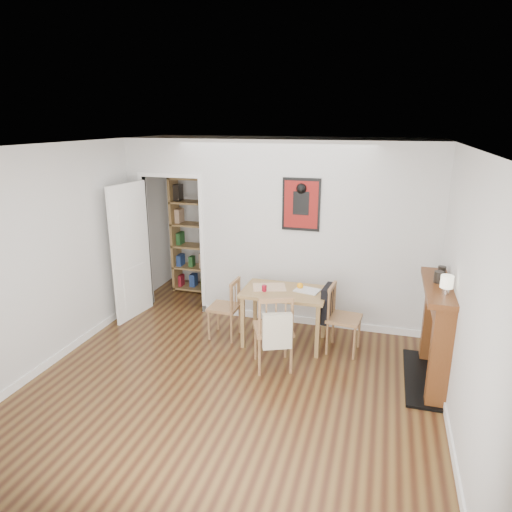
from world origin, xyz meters
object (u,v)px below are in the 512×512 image
(chair_left, at_px, (224,308))
(notebook, at_px, (307,290))
(orange_fruit, at_px, (300,286))
(mantel_lamp, at_px, (447,283))
(chair_front, at_px, (273,330))
(bookshelf, at_px, (197,236))
(ceramic_jar_a, at_px, (439,277))
(dining_table, at_px, (285,297))
(fireplace, at_px, (437,331))
(ceramic_jar_b, at_px, (442,271))
(chair_right, at_px, (343,318))
(red_glass, at_px, (264,288))

(chair_left, relative_size, notebook, 2.71)
(chair_left, xyz_separation_m, orange_fruit, (1.00, 0.17, 0.36))
(chair_left, bearing_deg, mantel_lamp, -14.60)
(chair_front, distance_m, mantel_lamp, 1.97)
(bookshelf, xyz_separation_m, ceramic_jar_a, (3.64, -1.87, 0.24))
(dining_table, relative_size, bookshelf, 0.55)
(bookshelf, xyz_separation_m, fireplace, (3.68, -1.93, -0.36))
(mantel_lamp, bearing_deg, ceramic_jar_b, 88.51)
(chair_right, height_order, mantel_lamp, mantel_lamp)
(red_glass, distance_m, mantel_lamp, 2.22)
(orange_fruit, bearing_deg, notebook, -25.69)
(chair_left, height_order, chair_right, chair_right)
(red_glass, xyz_separation_m, ceramic_jar_b, (2.08, -0.04, 0.44))
(fireplace, distance_m, ceramic_jar_b, 0.67)
(red_glass, relative_size, ceramic_jar_a, 0.65)
(chair_front, distance_m, notebook, 0.81)
(chair_right, height_order, ceramic_jar_b, ceramic_jar_b)
(notebook, relative_size, ceramic_jar_b, 2.78)
(chair_front, relative_size, mantel_lamp, 4.78)
(ceramic_jar_a, distance_m, ceramic_jar_b, 0.26)
(dining_table, bearing_deg, notebook, 13.10)
(chair_left, bearing_deg, orange_fruit, 9.44)
(ceramic_jar_a, bearing_deg, red_glass, 171.95)
(fireplace, relative_size, ceramic_jar_b, 11.26)
(chair_front, bearing_deg, notebook, 69.56)
(chair_right, xyz_separation_m, notebook, (-0.47, 0.09, 0.29))
(bookshelf, bearing_deg, ceramic_jar_a, -27.24)
(orange_fruit, xyz_separation_m, ceramic_jar_b, (1.66, -0.25, 0.44))
(chair_left, bearing_deg, chair_right, 1.00)
(chair_left, distance_m, red_glass, 0.68)
(ceramic_jar_a, bearing_deg, fireplace, -53.88)
(fireplace, bearing_deg, chair_front, -173.30)
(fireplace, xyz_separation_m, red_glass, (-2.07, 0.35, 0.16))
(chair_left, height_order, notebook, chair_left)
(fireplace, distance_m, orange_fruit, 1.75)
(dining_table, relative_size, fireplace, 0.86)
(ceramic_jar_a, xyz_separation_m, ceramic_jar_b, (0.05, 0.25, -0.01))
(fireplace, xyz_separation_m, mantel_lamp, (-0.01, -0.29, 0.67))
(notebook, distance_m, mantel_lamp, 1.81)
(bookshelf, height_order, fireplace, bookshelf)
(bookshelf, distance_m, red_glass, 2.27)
(dining_table, distance_m, mantel_lamp, 2.06)
(chair_right, height_order, ceramic_jar_a, ceramic_jar_a)
(chair_left, relative_size, mantel_lamp, 4.17)
(chair_front, xyz_separation_m, red_glass, (-0.26, 0.56, 0.29))
(dining_table, bearing_deg, orange_fruit, 33.15)
(mantel_lamp, bearing_deg, fireplace, 88.84)
(chair_right, height_order, bookshelf, bookshelf)
(red_glass, xyz_separation_m, notebook, (0.53, 0.16, -0.03))
(red_glass, bearing_deg, dining_table, 21.26)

